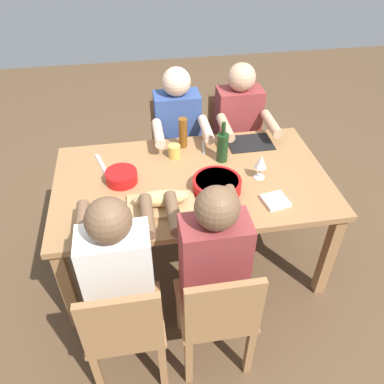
# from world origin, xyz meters

# --- Properties ---
(ground_plane) EXTENTS (8.00, 8.00, 0.00)m
(ground_plane) POSITION_xyz_m (0.00, 0.00, 0.00)
(ground_plane) COLOR brown
(dining_table) EXTENTS (1.75, 1.01, 0.74)m
(dining_table) POSITION_xyz_m (0.00, 0.00, 0.66)
(dining_table) COLOR #9E7044
(dining_table) RESTS_ON ground_plane
(chair_far_right) EXTENTS (0.40, 0.40, 0.85)m
(chair_far_right) POSITION_xyz_m (0.48, 0.83, 0.48)
(chair_far_right) COLOR #9E7044
(chair_far_right) RESTS_ON ground_plane
(diner_far_right) EXTENTS (0.41, 0.53, 1.20)m
(diner_far_right) POSITION_xyz_m (0.48, 0.64, 0.70)
(diner_far_right) COLOR #2D2D38
(diner_far_right) RESTS_ON ground_plane
(chair_far_center) EXTENTS (0.40, 0.40, 0.85)m
(chair_far_center) POSITION_xyz_m (0.00, 0.83, 0.48)
(chair_far_center) COLOR #9E7044
(chair_far_center) RESTS_ON ground_plane
(diner_far_center) EXTENTS (0.41, 0.53, 1.20)m
(diner_far_center) POSITION_xyz_m (-0.00, 0.64, 0.70)
(diner_far_center) COLOR #2D2D38
(diner_far_center) RESTS_ON ground_plane
(chair_near_center) EXTENTS (0.40, 0.40, 0.85)m
(chair_near_center) POSITION_xyz_m (0.00, -0.83, 0.48)
(chair_near_center) COLOR #9E7044
(chair_near_center) RESTS_ON ground_plane
(diner_near_center) EXTENTS (0.41, 0.53, 1.20)m
(diner_near_center) POSITION_xyz_m (0.00, -0.64, 0.70)
(diner_near_center) COLOR #2D2D38
(diner_near_center) RESTS_ON ground_plane
(chair_near_left) EXTENTS (0.40, 0.40, 0.85)m
(chair_near_left) POSITION_xyz_m (-0.48, -0.83, 0.48)
(chair_near_left) COLOR #9E7044
(chair_near_left) RESTS_ON ground_plane
(diner_near_left) EXTENTS (0.41, 0.53, 1.20)m
(diner_near_left) POSITION_xyz_m (-0.48, -0.64, 0.70)
(diner_near_left) COLOR #2D2D38
(diner_near_left) RESTS_ON ground_plane
(serving_bowl_fruit) EXTENTS (0.30, 0.30, 0.08)m
(serving_bowl_fruit) POSITION_xyz_m (0.13, -0.14, 0.78)
(serving_bowl_fruit) COLOR red
(serving_bowl_fruit) RESTS_ON dining_table
(serving_bowl_salad) EXTENTS (0.20, 0.20, 0.08)m
(serving_bowl_salad) POSITION_xyz_m (-0.44, 0.04, 0.78)
(serving_bowl_salad) COLOR red
(serving_bowl_salad) RESTS_ON dining_table
(cutting_board) EXTENTS (0.41, 0.23, 0.02)m
(cutting_board) POSITION_xyz_m (-0.22, -0.24, 0.75)
(cutting_board) COLOR tan
(cutting_board) RESTS_ON dining_table
(bread_loaf) EXTENTS (0.32, 0.12, 0.09)m
(bread_loaf) POSITION_xyz_m (-0.22, -0.24, 0.81)
(bread_loaf) COLOR tan
(bread_loaf) RESTS_ON cutting_board
(wine_bottle) EXTENTS (0.08, 0.08, 0.29)m
(wine_bottle) POSITION_xyz_m (0.23, 0.17, 0.85)
(wine_bottle) COLOR #193819
(wine_bottle) RESTS_ON dining_table
(beer_bottle) EXTENTS (0.06, 0.06, 0.22)m
(beer_bottle) POSITION_xyz_m (-0.00, 0.39, 0.85)
(beer_bottle) COLOR brown
(beer_bottle) RESTS_ON dining_table
(wine_glass) EXTENTS (0.08, 0.08, 0.17)m
(wine_glass) POSITION_xyz_m (0.43, -0.06, 0.86)
(wine_glass) COLOR silver
(wine_glass) RESTS_ON dining_table
(placemat_far_right) EXTENTS (0.32, 0.23, 0.01)m
(placemat_far_right) POSITION_xyz_m (0.48, 0.34, 0.74)
(placemat_far_right) COLOR black
(placemat_far_right) RESTS_ON dining_table
(cup_far_center) EXTENTS (0.08, 0.08, 0.09)m
(cup_far_center) POSITION_xyz_m (-0.08, 0.26, 0.78)
(cup_far_center) COLOR gold
(cup_far_center) RESTS_ON dining_table
(fork_far_center) EXTENTS (0.04, 0.17, 0.01)m
(fork_far_center) POSITION_xyz_m (0.14, 0.34, 0.74)
(fork_far_center) COLOR silver
(fork_far_center) RESTS_ON dining_table
(fork_near_left) EXTENTS (0.03, 0.17, 0.01)m
(fork_near_left) POSITION_xyz_m (-0.62, -0.34, 0.74)
(fork_near_left) COLOR silver
(fork_near_left) RESTS_ON dining_table
(carving_knife) EXTENTS (0.09, 0.23, 0.01)m
(carving_knife) POSITION_xyz_m (-0.57, 0.26, 0.74)
(carving_knife) COLOR silver
(carving_knife) RESTS_ON dining_table
(napkin_stack) EXTENTS (0.16, 0.16, 0.02)m
(napkin_stack) POSITION_xyz_m (0.45, -0.31, 0.75)
(napkin_stack) COLOR white
(napkin_stack) RESTS_ON dining_table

